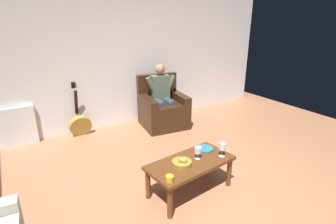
% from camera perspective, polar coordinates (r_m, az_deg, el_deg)
% --- Properties ---
extents(ground_plane, '(7.64, 7.64, 0.00)m').
position_cam_1_polar(ground_plane, '(3.35, 12.36, -18.13)').
color(ground_plane, '#AB704C').
extents(wall_back, '(6.77, 0.06, 2.54)m').
position_cam_1_polar(wall_back, '(5.20, -9.72, 11.13)').
color(wall_back, white).
rests_on(wall_back, ground).
extents(armchair, '(0.90, 0.88, 0.98)m').
position_cam_1_polar(armchair, '(5.17, -1.16, 0.58)').
color(armchair, '#341F10').
rests_on(armchair, ground).
extents(person_seated, '(0.62, 0.58, 1.20)m').
position_cam_1_polar(person_seated, '(5.08, -1.20, 3.90)').
color(person_seated, '#53624E').
rests_on(person_seated, ground).
extents(coffee_table, '(1.10, 0.63, 0.42)m').
position_cam_1_polar(coffee_table, '(3.23, 4.87, -11.52)').
color(coffee_table, '#5C3116').
rests_on(coffee_table, ground).
extents(guitar, '(0.39, 0.31, 0.97)m').
position_cam_1_polar(guitar, '(5.01, -18.47, -2.44)').
color(guitar, '#AB8839').
rests_on(guitar, ground).
extents(radiator, '(0.51, 0.06, 0.67)m').
position_cam_1_polar(radiator, '(5.00, -29.41, -2.76)').
color(radiator, white).
rests_on(radiator, ground).
extents(wine_glass_near, '(0.08, 0.08, 0.18)m').
position_cam_1_polar(wine_glass_near, '(3.30, 11.65, -7.44)').
color(wine_glass_near, silver).
rests_on(wine_glass_near, coffee_table).
extents(wine_glass_far, '(0.08, 0.08, 0.15)m').
position_cam_1_polar(wine_glass_far, '(3.22, 6.48, -8.32)').
color(wine_glass_far, silver).
rests_on(wine_glass_far, coffee_table).
extents(fruit_bowl, '(0.23, 0.23, 0.11)m').
position_cam_1_polar(fruit_bowl, '(3.11, 3.03, -10.76)').
color(fruit_bowl, olive).
rests_on(fruit_bowl, coffee_table).
extents(decorative_dish, '(0.21, 0.21, 0.02)m').
position_cam_1_polar(decorative_dish, '(3.48, 7.96, -7.87)').
color(decorative_dish, teal).
rests_on(decorative_dish, coffee_table).
extents(candle_jar, '(0.09, 0.09, 0.07)m').
position_cam_1_polar(candle_jar, '(2.83, 0.35, -14.17)').
color(candle_jar, gold).
rests_on(candle_jar, coffee_table).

